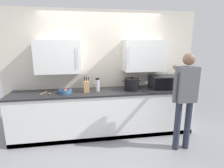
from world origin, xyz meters
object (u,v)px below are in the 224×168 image
object	(u,v)px
microwave_oven	(163,82)
fruit_bowl	(65,91)
knife_block	(87,86)
wooden_spoon	(47,93)
thermos_flask	(98,85)
stock_pot	(132,84)
person_figure	(185,94)

from	to	relation	value
microwave_oven	fruit_bowl	bearing A→B (deg)	-177.85
fruit_bowl	knife_block	bearing A→B (deg)	4.37
knife_block	wooden_spoon	size ratio (longest dim) A/B	1.44
thermos_flask	stock_pot	distance (m)	0.70
thermos_flask	knife_block	xyz separation A→B (m)	(-0.22, -0.01, -0.02)
person_figure	stock_pot	bearing A→B (deg)	135.23
stock_pot	person_figure	size ratio (longest dim) A/B	0.23
microwave_oven	stock_pot	size ratio (longest dim) A/B	1.43
microwave_oven	fruit_bowl	xyz separation A→B (m)	(-2.04, -0.08, -0.09)
wooden_spoon	thermos_flask	bearing A→B (deg)	1.91
thermos_flask	knife_block	bearing A→B (deg)	-177.45
knife_block	stock_pot	bearing A→B (deg)	-1.07
fruit_bowl	knife_block	world-z (taller)	knife_block
knife_block	person_figure	xyz separation A→B (m)	(1.66, -0.76, -0.01)
microwave_oven	thermos_flask	distance (m)	1.41
knife_block	microwave_oven	bearing A→B (deg)	1.59
microwave_oven	person_figure	distance (m)	0.80
thermos_flask	fruit_bowl	distance (m)	0.64
microwave_oven	thermos_flask	bearing A→B (deg)	-178.56
fruit_bowl	stock_pot	distance (m)	1.33
wooden_spoon	person_figure	size ratio (longest dim) A/B	0.12
fruit_bowl	stock_pot	size ratio (longest dim) A/B	0.62
knife_block	person_figure	size ratio (longest dim) A/B	0.18
microwave_oven	fruit_bowl	distance (m)	2.04
microwave_oven	stock_pot	distance (m)	0.71
wooden_spoon	stock_pot	bearing A→B (deg)	0.20
thermos_flask	wooden_spoon	size ratio (longest dim) A/B	1.26
microwave_oven	knife_block	world-z (taller)	knife_block
microwave_oven	knife_block	bearing A→B (deg)	-178.41
microwave_oven	stock_pot	world-z (taller)	stock_pot
fruit_bowl	knife_block	distance (m)	0.42
microwave_oven	wooden_spoon	bearing A→B (deg)	-178.37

